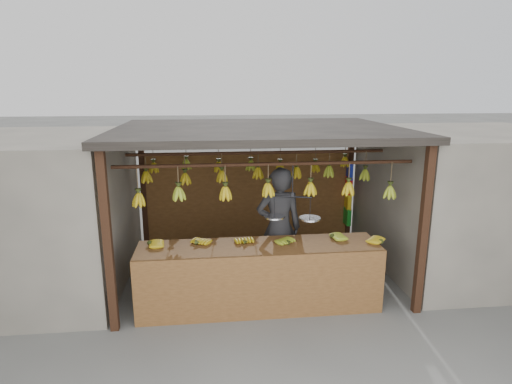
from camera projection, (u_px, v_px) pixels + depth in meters
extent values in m
plane|color=#5B5B57|center=(258.00, 272.00, 7.09)|extent=(80.00, 80.00, 0.00)
cube|color=black|center=(108.00, 244.00, 5.15)|extent=(0.10, 0.10, 2.30)
cube|color=black|center=(423.00, 232.00, 5.58)|extent=(0.10, 0.10, 2.30)
cube|color=black|center=(143.00, 187.00, 8.04)|extent=(0.10, 0.10, 2.30)
cube|color=black|center=(349.00, 182.00, 8.47)|extent=(0.10, 0.10, 2.30)
cube|color=black|center=(258.00, 130.00, 6.52)|extent=(4.30, 3.30, 0.10)
cylinder|color=black|center=(267.00, 164.00, 5.64)|extent=(4.00, 0.05, 0.05)
cylinder|color=black|center=(258.00, 153.00, 6.61)|extent=(4.00, 0.05, 0.05)
cylinder|color=black|center=(252.00, 144.00, 7.57)|extent=(4.00, 0.05, 0.05)
cube|color=brown|center=(249.00, 197.00, 8.32)|extent=(4.00, 0.06, 1.80)
cube|color=slate|center=(21.00, 213.00, 6.42)|extent=(3.00, 3.00, 2.30)
cube|color=slate|center=(470.00, 199.00, 7.20)|extent=(3.00, 3.00, 2.30)
cube|color=brown|center=(259.00, 248.00, 5.81)|extent=(3.29, 0.73, 0.08)
cube|color=brown|center=(262.00, 288.00, 5.55)|extent=(3.29, 0.04, 0.90)
cube|color=black|center=(142.00, 295.00, 5.44)|extent=(0.07, 0.07, 0.82)
cube|color=black|center=(375.00, 283.00, 5.78)|extent=(0.07, 0.07, 0.82)
cube|color=black|center=(148.00, 274.00, 6.05)|extent=(0.07, 0.07, 0.82)
cube|color=black|center=(359.00, 264.00, 6.39)|extent=(0.07, 0.07, 0.82)
ellipsoid|color=#B99B13|center=(150.00, 244.00, 5.75)|extent=(0.26, 0.21, 0.06)
ellipsoid|color=#B99B13|center=(198.00, 243.00, 5.79)|extent=(0.28, 0.30, 0.06)
ellipsoid|color=#B99B13|center=(246.00, 243.00, 5.82)|extent=(0.21, 0.26, 0.06)
ellipsoid|color=#92A523|center=(289.00, 243.00, 5.82)|extent=(0.28, 0.30, 0.06)
ellipsoid|color=#92A523|center=(333.00, 237.00, 6.03)|extent=(0.26, 0.21, 0.06)
ellipsoid|color=#B99B13|center=(382.00, 241.00, 5.87)|extent=(0.30, 0.30, 0.06)
ellipsoid|color=#B99B13|center=(139.00, 200.00, 5.57)|extent=(0.16, 0.16, 0.28)
ellipsoid|color=#92A523|center=(179.00, 194.00, 5.57)|extent=(0.16, 0.16, 0.28)
ellipsoid|color=#B99B13|center=(225.00, 193.00, 5.63)|extent=(0.16, 0.16, 0.28)
ellipsoid|color=#B99B13|center=(268.00, 190.00, 5.69)|extent=(0.16, 0.16, 0.28)
ellipsoid|color=#B99B13|center=(310.00, 189.00, 5.80)|extent=(0.16, 0.16, 0.28)
ellipsoid|color=#B99B13|center=(348.00, 189.00, 5.80)|extent=(0.16, 0.16, 0.28)
ellipsoid|color=#92A523|center=(390.00, 192.00, 5.90)|extent=(0.16, 0.16, 0.28)
ellipsoid|color=#B99B13|center=(146.00, 177.00, 6.55)|extent=(0.16, 0.16, 0.28)
ellipsoid|color=#B99B13|center=(185.00, 179.00, 6.61)|extent=(0.16, 0.16, 0.28)
ellipsoid|color=#B99B13|center=(222.00, 176.00, 6.61)|extent=(0.16, 0.16, 0.28)
ellipsoid|color=#B99B13|center=(258.00, 173.00, 6.73)|extent=(0.16, 0.16, 0.28)
ellipsoid|color=#B99B13|center=(296.00, 173.00, 6.77)|extent=(0.16, 0.16, 0.28)
ellipsoid|color=#92A523|center=(329.00, 172.00, 6.85)|extent=(0.16, 0.16, 0.28)
ellipsoid|color=#92A523|center=(365.00, 175.00, 6.86)|extent=(0.16, 0.16, 0.28)
ellipsoid|color=#B99B13|center=(154.00, 168.00, 7.50)|extent=(0.16, 0.16, 0.28)
ellipsoid|color=#92A523|center=(186.00, 164.00, 7.52)|extent=(0.16, 0.16, 0.28)
ellipsoid|color=#B99B13|center=(219.00, 167.00, 7.58)|extent=(0.16, 0.16, 0.28)
ellipsoid|color=#92A523|center=(251.00, 166.00, 7.64)|extent=(0.16, 0.16, 0.28)
ellipsoid|color=#B99B13|center=(280.00, 167.00, 7.77)|extent=(0.16, 0.16, 0.28)
ellipsoid|color=#B99B13|center=(315.00, 167.00, 7.79)|extent=(0.16, 0.16, 0.28)
ellipsoid|color=#B99B13|center=(345.00, 162.00, 7.84)|extent=(0.16, 0.16, 0.28)
cylinder|color=black|center=(293.00, 180.00, 5.74)|extent=(0.02, 0.02, 0.46)
cylinder|color=black|center=(292.00, 197.00, 5.79)|extent=(0.52, 0.17, 0.02)
cylinder|color=silver|center=(274.00, 217.00, 5.90)|extent=(0.28, 0.28, 0.02)
cylinder|color=silver|center=(310.00, 219.00, 5.82)|extent=(0.28, 0.28, 0.02)
imported|color=#262628|center=(279.00, 228.00, 6.41)|extent=(0.69, 0.46, 1.86)
cube|color=#1426BF|center=(350.00, 171.00, 8.26)|extent=(0.08, 0.26, 0.34)
cube|color=red|center=(349.00, 185.00, 8.33)|extent=(0.08, 0.26, 0.34)
cube|color=yellow|center=(348.00, 200.00, 8.40)|extent=(0.08, 0.26, 0.34)
cube|color=#199926|center=(347.00, 216.00, 8.48)|extent=(0.08, 0.26, 0.34)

